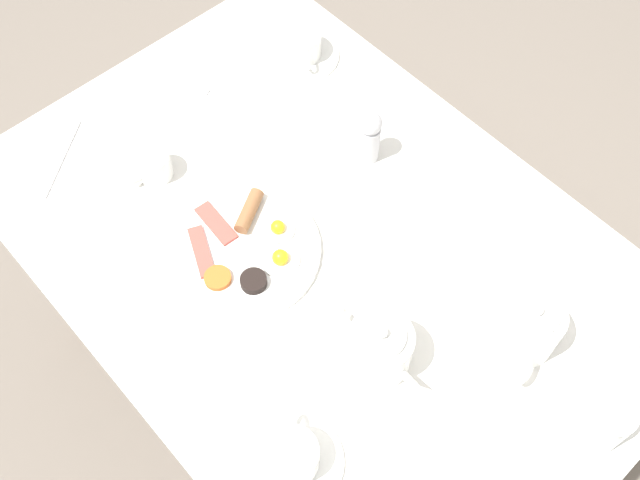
% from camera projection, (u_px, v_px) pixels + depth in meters
% --- Properties ---
extents(ground_plane, '(8.00, 8.00, 0.00)m').
position_uv_depth(ground_plane, '(320.00, 389.00, 1.97)').
color(ground_plane, '#70665B').
extents(table, '(0.83, 1.22, 0.75)m').
position_uv_depth(table, '(320.00, 265.00, 1.40)').
color(table, silver).
rests_on(table, ground_plane).
extents(breakfast_plate, '(0.28, 0.28, 0.04)m').
position_uv_depth(breakfast_plate, '(245.00, 249.00, 1.32)').
color(breakfast_plate, white).
rests_on(breakfast_plate, table).
extents(teapot_near, '(0.10, 0.19, 0.12)m').
position_uv_depth(teapot_near, '(379.00, 348.00, 1.18)').
color(teapot_near, white).
rests_on(teapot_near, table).
extents(teapot_far, '(0.17, 0.12, 0.12)m').
position_uv_depth(teapot_far, '(528.00, 328.00, 1.20)').
color(teapot_far, white).
rests_on(teapot_far, table).
extents(teacup_with_saucer_left, '(0.16, 0.16, 0.06)m').
position_uv_depth(teacup_with_saucer_left, '(301.00, 47.00, 1.55)').
color(teacup_with_saucer_left, white).
rests_on(teacup_with_saucer_left, table).
extents(teacup_with_saucer_right, '(0.16, 0.16, 0.06)m').
position_uv_depth(teacup_with_saucer_right, '(292.00, 458.00, 1.12)').
color(teacup_with_saucer_right, white).
rests_on(teacup_with_saucer_right, table).
extents(water_glass_short, '(0.07, 0.07, 0.11)m').
position_uv_depth(water_glass_short, '(603.00, 424.00, 1.11)').
color(water_glass_short, white).
rests_on(water_glass_short, table).
extents(creamer_jug, '(0.09, 0.07, 0.06)m').
position_uv_depth(creamer_jug, '(153.00, 165.00, 1.39)').
color(creamer_jug, white).
rests_on(creamer_jug, table).
extents(salt_grinder, '(0.05, 0.05, 0.12)m').
position_uv_depth(salt_grinder, '(369.00, 136.00, 1.38)').
color(salt_grinder, '#BCBCC1').
rests_on(salt_grinder, table).
extents(napkin_folded, '(0.15, 0.13, 0.01)m').
position_uv_depth(napkin_folded, '(287.00, 135.00, 1.46)').
color(napkin_folded, white).
rests_on(napkin_folded, table).
extents(fork_by_plate, '(0.16, 0.12, 0.00)m').
position_uv_depth(fork_by_plate, '(60.00, 158.00, 1.43)').
color(fork_by_plate, silver).
rests_on(fork_by_plate, table).
extents(knife_by_plate, '(0.09, 0.19, 0.00)m').
position_uv_depth(knife_by_plate, '(424.00, 243.00, 1.34)').
color(knife_by_plate, silver).
rests_on(knife_by_plate, table).
extents(spoon_for_tea, '(0.09, 0.15, 0.00)m').
position_uv_depth(spoon_for_tea, '(173.00, 82.00, 1.53)').
color(spoon_for_tea, silver).
rests_on(spoon_for_tea, table).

